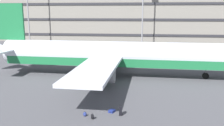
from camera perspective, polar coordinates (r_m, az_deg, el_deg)
ground_plane at (r=37.67m, az=5.51°, el=-2.69°), size 600.00×600.00×0.00m
terminal_structure at (r=87.70m, az=6.27°, el=10.18°), size 141.62×20.54×14.39m
airliner at (r=36.41m, az=0.18°, el=1.88°), size 40.18×32.48×10.67m
light_mast_left at (r=70.23m, az=7.18°, el=14.03°), size 1.80×0.50×21.34m
suitcase_orange at (r=22.94m, az=1.99°, el=-10.99°), size 0.30×0.40×1.01m
suitcase_purple at (r=23.70m, az=-0.02°, el=-11.08°), size 0.69×0.75×0.24m
backpack_red at (r=22.94m, az=-6.33°, el=-11.74°), size 0.37×0.30×0.46m
backpack_small at (r=22.29m, az=-4.53°, el=-12.28°), size 0.37×0.33×0.56m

